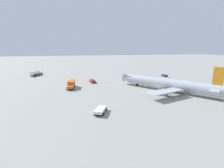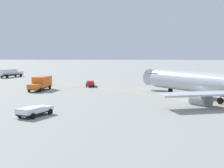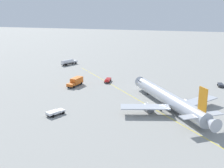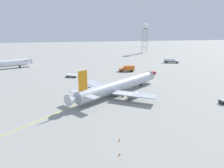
% 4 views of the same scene
% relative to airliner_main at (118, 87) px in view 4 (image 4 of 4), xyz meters
% --- Properties ---
extents(ground_plane, '(600.00, 600.00, 0.00)m').
position_rel_airliner_main_xyz_m(ground_plane, '(-5.18, 1.32, -2.71)').
color(ground_plane, gray).
extents(airliner_main, '(28.75, 37.28, 11.17)m').
position_rel_airliner_main_xyz_m(airliner_main, '(0.00, 0.00, 0.00)').
color(airliner_main, '#B2B7C1').
rests_on(airliner_main, ground_plane).
extents(ops_pickup_truck, '(2.65, 5.62, 1.41)m').
position_rel_airliner_main_xyz_m(ops_pickup_truck, '(-27.19, 24.09, -1.91)').
color(ops_pickup_truck, '#232326').
rests_on(ops_pickup_truck, ground_plane).
extents(pushback_tug_truck, '(4.34, 5.75, 1.30)m').
position_rel_airliner_main_xyz_m(pushback_tug_truck, '(-30.12, -15.05, -1.90)').
color(pushback_tug_truck, '#232326').
rests_on(pushback_tug_truck, ground_plane).
extents(catering_truck_truck, '(3.71, 8.63, 3.10)m').
position_rel_airliner_main_xyz_m(catering_truck_truck, '(-37.42, 15.13, -1.04)').
color(catering_truck_truck, '#232326').
rests_on(catering_truck_truck, ground_plane).
extents(fuel_tanker_truck, '(5.94, 9.97, 2.87)m').
position_rel_airliner_main_xyz_m(fuel_tanker_truck, '(-58.19, 52.03, -1.12)').
color(fuel_tanker_truck, '#232326').
rests_on(fuel_tanker_truck, ground_plane).
extents(radar_tower, '(4.97, 4.97, 27.28)m').
position_rel_airliner_main_xyz_m(radar_tower, '(-119.41, 56.93, 20.58)').
color(radar_tower, slate).
rests_on(radar_tower, ground_plane).
extents(taxiway_centreline, '(87.18, 95.99, 0.01)m').
position_rel_airliner_main_xyz_m(taxiway_centreline, '(-4.75, -1.23, -2.71)').
color(taxiway_centreline, yellow).
rests_on(taxiway_centreline, ground_plane).
extents(safety_cone_near, '(0.36, 0.36, 0.55)m').
position_rel_airliner_main_xyz_m(safety_cone_near, '(30.63, -7.44, -2.44)').
color(safety_cone_near, orange).
rests_on(safety_cone_near, ground_plane).
extents(safety_cone_mid, '(0.36, 0.36, 0.55)m').
position_rel_airliner_main_xyz_m(safety_cone_mid, '(35.41, -8.66, -2.44)').
color(safety_cone_mid, orange).
rests_on(safety_cone_mid, ground_plane).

